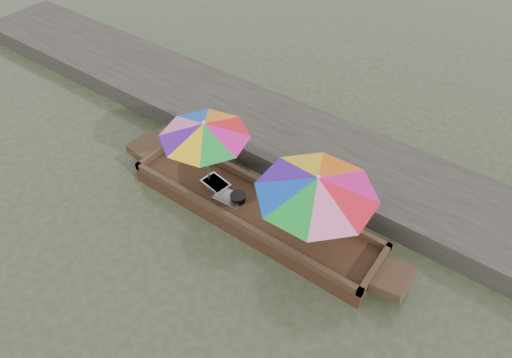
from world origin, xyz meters
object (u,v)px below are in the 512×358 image
Objects in this scene: boat_hull at (253,212)px; vendor at (311,204)px; umbrella_stern at (314,208)px; tray_scallop at (228,198)px; cooking_pot at (175,147)px; supply_bag at (290,204)px; umbrella_bow at (207,154)px; tray_crayfish at (216,184)px; charcoal_grill at (238,198)px.

vendor is at bearing 13.77° from boat_hull.
umbrella_stern reaches higher than boat_hull.
boat_hull is at bearing 15.06° from tray_scallop.
cooking_pot is at bearing 174.74° from umbrella_stern.
boat_hull is 1.32m from vendor.
supply_bag is 0.13× the size of umbrella_stern.
cooking_pot is 2.95m from supply_bag.
boat_hull is 18.56× the size of supply_bag.
cooking_pot is at bearing -179.63° from supply_bag.
umbrella_bow and umbrella_stern have the same top height.
tray_scallop is at bearing -17.62° from tray_crayfish.
vendor reaches higher than tray_scallop.
supply_bag is at bearing 23.96° from charcoal_grill.
vendor is at bearing 14.18° from tray_scallop.
cooking_pot is at bearing -30.77° from vendor.
cooking_pot is 2.07m from charcoal_grill.
umbrella_stern is at bearing 0.00° from umbrella_bow.
umbrella_bow is (-2.18, -0.27, 0.26)m from vendor.
supply_bag is 0.63m from vendor.
boat_hull is at bearing -149.62° from supply_bag.
supply_bag is at bearing 12.74° from tray_crayfish.
tray_scallop is 0.97m from umbrella_bow.
umbrella_bow reaches higher than tray_scallop.
umbrella_bow reaches higher than cooking_pot.
umbrella_bow is at bearing 180.00° from boat_hull.
tray_scallop is 0.53× the size of vendor.
vendor is at bearing 126.98° from umbrella_stern.
charcoal_grill is 1.04× the size of supply_bag.
tray_scallop is at bearing -156.09° from supply_bag.
cooking_pot reaches higher than tray_scallop.
cooking_pot is at bearing 165.03° from umbrella_bow.
umbrella_bow is at bearing -14.97° from cooking_pot.
umbrella_stern is (1.78, 0.13, 0.74)m from tray_scallop.
cooking_pot is 0.71× the size of tray_scallop.
charcoal_grill is (0.18, 0.08, 0.04)m from tray_scallop.
umbrella_bow is 0.83× the size of umbrella_stern.
umbrella_stern reaches higher than tray_crayfish.
tray_scallop is (0.44, -0.14, -0.01)m from tray_crayfish.
charcoal_grill is 0.17× the size of umbrella_bow.
tray_scallop reaches higher than boat_hull.
supply_bag reaches higher than tray_scallop.
boat_hull is 9.50× the size of tray_crayfish.
vendor is 0.42m from umbrella_stern.
boat_hull is 1.45m from umbrella_bow.
umbrella_bow is at bearing 180.00° from umbrella_stern.
vendor is (1.09, 0.27, 0.69)m from boat_hull.
umbrella_bow is at bearing 167.47° from tray_scallop.
tray_crayfish is 0.53× the size of vendor.
supply_bag reaches higher than charcoal_grill.
vendor is (2.02, 0.26, 0.47)m from tray_crayfish.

